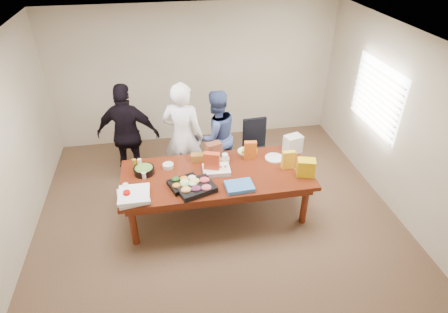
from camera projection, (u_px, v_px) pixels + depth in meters
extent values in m
cube|color=#47301E|center=(217.00, 212.00, 5.99)|extent=(5.50, 5.00, 0.02)
cube|color=white|center=(215.00, 40.00, 4.52)|extent=(5.50, 5.00, 0.02)
cube|color=beige|center=(196.00, 75.00, 7.32)|extent=(5.50, 0.04, 2.70)
cube|color=beige|center=(263.00, 284.00, 3.18)|extent=(5.50, 0.04, 2.70)
cube|color=beige|center=(5.00, 157.00, 4.84)|extent=(0.04, 5.00, 2.70)
cube|color=beige|center=(397.00, 122.00, 5.66)|extent=(0.04, 5.00, 2.70)
cube|color=white|center=(377.00, 97.00, 6.07)|extent=(0.03, 1.40, 1.10)
cube|color=beige|center=(374.00, 97.00, 6.07)|extent=(0.04, 1.36, 1.00)
cube|color=#4C1C0F|center=(217.00, 193.00, 5.78)|extent=(2.80, 1.20, 0.75)
cube|color=black|center=(256.00, 151.00, 6.59)|extent=(0.53, 0.53, 0.98)
imported|color=white|center=(183.00, 137.00, 6.12)|extent=(0.80, 0.67, 1.87)
imported|color=#3B4D84|center=(216.00, 136.00, 6.39)|extent=(0.95, 0.84, 1.63)
imported|color=black|center=(128.00, 135.00, 6.28)|extent=(1.11, 0.65, 1.78)
cube|color=black|center=(184.00, 184.00, 5.31)|extent=(0.50, 0.45, 0.06)
cube|color=black|center=(196.00, 188.00, 5.22)|extent=(0.60, 0.53, 0.08)
cube|color=white|center=(216.00, 170.00, 5.59)|extent=(0.41, 0.32, 0.07)
cylinder|color=black|center=(144.00, 170.00, 5.56)|extent=(0.38, 0.38, 0.10)
cube|color=#3978CB|center=(239.00, 186.00, 5.27)|extent=(0.40, 0.31, 0.06)
cube|color=#C63F1C|center=(212.00, 163.00, 5.51)|extent=(0.25, 0.16, 0.33)
cube|color=yellow|center=(288.00, 160.00, 5.63)|extent=(0.19, 0.08, 0.29)
cube|color=#CC5D15|center=(250.00, 150.00, 5.85)|extent=(0.20, 0.11, 0.29)
cylinder|color=white|center=(225.00, 158.00, 5.79)|extent=(0.10, 0.10, 0.15)
cylinder|color=yellow|center=(208.00, 159.00, 5.75)|extent=(0.07, 0.07, 0.17)
cylinder|color=olive|center=(135.00, 165.00, 5.61)|extent=(0.06, 0.06, 0.18)
cylinder|color=beige|center=(140.00, 164.00, 5.62)|extent=(0.07, 0.07, 0.18)
cube|color=#D8CD09|center=(250.00, 152.00, 6.02)|extent=(0.26, 0.21, 0.08)
cube|color=#9D6827|center=(200.00, 157.00, 5.85)|extent=(0.29, 0.16, 0.11)
cube|color=brown|center=(214.00, 152.00, 5.79)|extent=(0.26, 0.20, 0.31)
cylinder|color=#C20500|center=(127.00, 195.00, 5.04)|extent=(0.11, 0.11, 0.13)
cylinder|color=white|center=(126.00, 187.00, 5.21)|extent=(0.08, 0.08, 0.11)
cylinder|color=silver|center=(144.00, 175.00, 5.45)|extent=(0.09, 0.09, 0.10)
cube|color=silver|center=(134.00, 197.00, 5.08)|extent=(0.47, 0.47, 0.05)
cube|color=white|center=(134.00, 195.00, 5.04)|extent=(0.42, 0.42, 0.05)
cylinder|color=white|center=(274.00, 158.00, 5.92)|extent=(0.36, 0.36, 0.02)
cylinder|color=white|center=(245.00, 151.00, 6.09)|extent=(0.30, 0.30, 0.02)
cylinder|color=beige|center=(224.00, 159.00, 5.83)|extent=(0.21, 0.21, 0.07)
cylinder|color=silver|center=(168.00, 166.00, 5.69)|extent=(0.18, 0.18, 0.06)
cube|color=silver|center=(293.00, 144.00, 6.01)|extent=(0.31, 0.26, 0.29)
cube|color=#DEB509|center=(306.00, 167.00, 5.48)|extent=(0.30, 0.25, 0.26)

